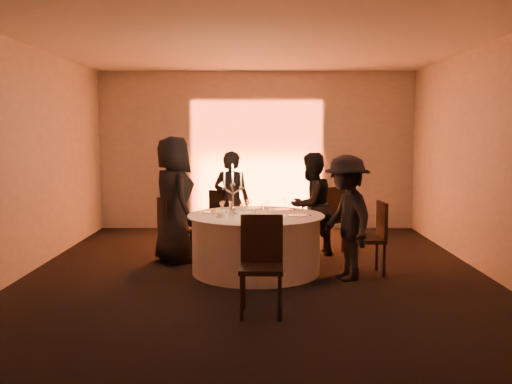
{
  "coord_description": "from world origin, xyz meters",
  "views": [
    {
      "loc": [
        0.03,
        -7.42,
        1.85
      ],
      "look_at": [
        0.0,
        0.2,
        1.05
      ],
      "focal_mm": 40.0,
      "sensor_mm": 36.0,
      "label": 1
    }
  ],
  "objects_px": {
    "guest_left": "(174,200)",
    "guest_back_right": "(311,205)",
    "chair_front": "(261,258)",
    "coffee_cup": "(220,215)",
    "guest_right": "(346,218)",
    "chair_left": "(171,226)",
    "chair_right": "(373,234)",
    "banquet_table": "(256,244)",
    "guest_back_left": "(232,202)",
    "candelabra": "(233,197)",
    "chair_back_left": "(224,215)",
    "chair_back_right": "(329,215)"
  },
  "relations": [
    {
      "from": "banquet_table",
      "to": "coffee_cup",
      "type": "distance_m",
      "value": 0.67
    },
    {
      "from": "coffee_cup",
      "to": "chair_front",
      "type": "bearing_deg",
      "value": -70.3
    },
    {
      "from": "chair_back_right",
      "to": "candelabra",
      "type": "bearing_deg",
      "value": 1.36
    },
    {
      "from": "guest_right",
      "to": "coffee_cup",
      "type": "xyz_separation_m",
      "value": [
        -1.59,
        0.11,
        0.01
      ]
    },
    {
      "from": "guest_back_left",
      "to": "guest_back_right",
      "type": "relative_size",
      "value": 1.01
    },
    {
      "from": "banquet_table",
      "to": "guest_left",
      "type": "relative_size",
      "value": 1.0
    },
    {
      "from": "chair_left",
      "to": "chair_back_right",
      "type": "xyz_separation_m",
      "value": [
        2.35,
        0.57,
        0.07
      ]
    },
    {
      "from": "banquet_table",
      "to": "chair_front",
      "type": "distance_m",
      "value": 1.71
    },
    {
      "from": "chair_back_right",
      "to": "guest_left",
      "type": "height_order",
      "value": "guest_left"
    },
    {
      "from": "coffee_cup",
      "to": "guest_left",
      "type": "bearing_deg",
      "value": 129.59
    },
    {
      "from": "chair_left",
      "to": "candelabra",
      "type": "relative_size",
      "value": 1.36
    },
    {
      "from": "guest_right",
      "to": "coffee_cup",
      "type": "distance_m",
      "value": 1.59
    },
    {
      "from": "chair_back_right",
      "to": "guest_back_right",
      "type": "relative_size",
      "value": 0.66
    },
    {
      "from": "chair_right",
      "to": "chair_front",
      "type": "xyz_separation_m",
      "value": [
        -1.47,
        -1.61,
        0.03
      ]
    },
    {
      "from": "chair_back_right",
      "to": "coffee_cup",
      "type": "distance_m",
      "value": 2.17
    },
    {
      "from": "guest_back_right",
      "to": "coffee_cup",
      "type": "xyz_separation_m",
      "value": [
        -1.27,
        -1.19,
        0.02
      ]
    },
    {
      "from": "chair_left",
      "to": "chair_right",
      "type": "height_order",
      "value": "chair_right"
    },
    {
      "from": "chair_back_left",
      "to": "guest_back_left",
      "type": "distance_m",
      "value": 0.46
    },
    {
      "from": "banquet_table",
      "to": "candelabra",
      "type": "relative_size",
      "value": 2.68
    },
    {
      "from": "guest_left",
      "to": "coffee_cup",
      "type": "height_order",
      "value": "guest_left"
    },
    {
      "from": "chair_back_left",
      "to": "guest_back_right",
      "type": "xyz_separation_m",
      "value": [
        1.33,
        -0.62,
        0.25
      ]
    },
    {
      "from": "guest_back_left",
      "to": "guest_right",
      "type": "xyz_separation_m",
      "value": [
        1.51,
        -1.56,
        -0.0
      ]
    },
    {
      "from": "guest_back_left",
      "to": "candelabra",
      "type": "relative_size",
      "value": 2.34
    },
    {
      "from": "chair_left",
      "to": "candelabra",
      "type": "bearing_deg",
      "value": -156.4
    },
    {
      "from": "guest_back_right",
      "to": "candelabra",
      "type": "xyz_separation_m",
      "value": [
        -1.11,
        -0.94,
        0.23
      ]
    },
    {
      "from": "coffee_cup",
      "to": "chair_back_right",
      "type": "bearing_deg",
      "value": 43.12
    },
    {
      "from": "chair_back_left",
      "to": "chair_back_right",
      "type": "xyz_separation_m",
      "value": [
        1.63,
        -0.33,
        0.05
      ]
    },
    {
      "from": "guest_right",
      "to": "guest_back_left",
      "type": "bearing_deg",
      "value": -153.67
    },
    {
      "from": "guest_left",
      "to": "guest_right",
      "type": "height_order",
      "value": "guest_left"
    },
    {
      "from": "guest_right",
      "to": "candelabra",
      "type": "relative_size",
      "value": 2.34
    },
    {
      "from": "guest_left",
      "to": "guest_back_left",
      "type": "relative_size",
      "value": 1.14
    },
    {
      "from": "chair_front",
      "to": "coffee_cup",
      "type": "bearing_deg",
      "value": 111.62
    },
    {
      "from": "chair_front",
      "to": "banquet_table",
      "type": "bearing_deg",
      "value": 94.03
    },
    {
      "from": "chair_back_right",
      "to": "chair_front",
      "type": "xyz_separation_m",
      "value": [
        -1.05,
        -2.92,
        -0.02
      ]
    },
    {
      "from": "chair_right",
      "to": "guest_back_left",
      "type": "bearing_deg",
      "value": -127.87
    },
    {
      "from": "guest_back_right",
      "to": "banquet_table",
      "type": "bearing_deg",
      "value": 8.43
    },
    {
      "from": "guest_left",
      "to": "banquet_table",
      "type": "bearing_deg",
      "value": -145.52
    },
    {
      "from": "chair_left",
      "to": "guest_back_right",
      "type": "xyz_separation_m",
      "value": [
        2.04,
        0.28,
        0.27
      ]
    },
    {
      "from": "guest_left",
      "to": "guest_right",
      "type": "bearing_deg",
      "value": -140.75
    },
    {
      "from": "chair_front",
      "to": "candelabra",
      "type": "distance_m",
      "value": 1.79
    },
    {
      "from": "guest_left",
      "to": "guest_back_right",
      "type": "xyz_separation_m",
      "value": [
        1.99,
        0.32,
        -0.12
      ]
    },
    {
      "from": "chair_back_left",
      "to": "candelabra",
      "type": "height_order",
      "value": "candelabra"
    },
    {
      "from": "candelabra",
      "to": "chair_right",
      "type": "bearing_deg",
      "value": -2.78
    },
    {
      "from": "guest_back_right",
      "to": "candelabra",
      "type": "bearing_deg",
      "value": -0.57
    },
    {
      "from": "chair_left",
      "to": "chair_front",
      "type": "bearing_deg",
      "value": 177.79
    },
    {
      "from": "chair_front",
      "to": "guest_right",
      "type": "bearing_deg",
      "value": 53.27
    },
    {
      "from": "chair_left",
      "to": "guest_back_right",
      "type": "distance_m",
      "value": 2.08
    },
    {
      "from": "chair_left",
      "to": "guest_left",
      "type": "xyz_separation_m",
      "value": [
        0.06,
        -0.04,
        0.39
      ]
    },
    {
      "from": "coffee_cup",
      "to": "banquet_table",
      "type": "bearing_deg",
      "value": 28.6
    },
    {
      "from": "chair_front",
      "to": "chair_right",
      "type": "bearing_deg",
      "value": 49.55
    }
  ]
}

